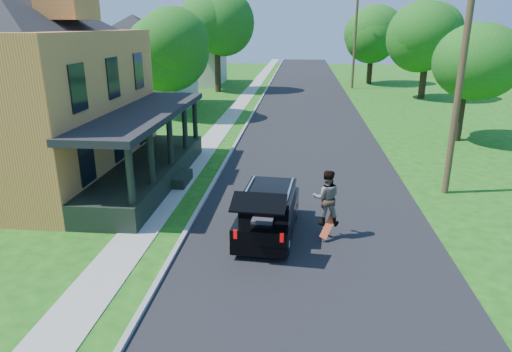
# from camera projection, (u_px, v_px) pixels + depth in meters

# --- Properties ---
(ground) EXTENTS (140.00, 140.00, 0.00)m
(ground) POSITION_uv_depth(u_px,v_px,m) (313.00, 258.00, 13.19)
(ground) COLOR #145310
(ground) RESTS_ON ground
(street) EXTENTS (8.00, 120.00, 0.02)m
(street) POSITION_uv_depth(u_px,v_px,m) (307.00, 121.00, 32.08)
(street) COLOR black
(street) RESTS_ON ground
(curb) EXTENTS (0.15, 120.00, 0.12)m
(curb) POSITION_uv_depth(u_px,v_px,m) (250.00, 120.00, 32.46)
(curb) COLOR gray
(curb) RESTS_ON ground
(sidewalk) EXTENTS (1.30, 120.00, 0.03)m
(sidewalk) POSITION_uv_depth(u_px,v_px,m) (228.00, 119.00, 32.60)
(sidewalk) COLOR gray
(sidewalk) RESTS_ON ground
(front_walk) EXTENTS (6.50, 1.20, 0.03)m
(front_walk) POSITION_uv_depth(u_px,v_px,m) (89.00, 181.00, 19.74)
(front_walk) COLOR gray
(front_walk) RESTS_ON ground
(neighbor_house_mid) EXTENTS (12.78, 12.78, 8.30)m
(neighbor_house_mid) POSITION_uv_depth(u_px,v_px,m) (136.00, 55.00, 35.79)
(neighbor_house_mid) COLOR beige
(neighbor_house_mid) RESTS_ON ground
(neighbor_house_far) EXTENTS (12.78, 12.78, 8.30)m
(neighbor_house_far) POSITION_uv_depth(u_px,v_px,m) (185.00, 46.00, 50.90)
(neighbor_house_far) COLOR beige
(neighbor_house_far) RESTS_ON ground
(black_suv) EXTENTS (1.91, 4.36, 1.99)m
(black_suv) POSITION_uv_depth(u_px,v_px,m) (268.00, 212.00, 14.50)
(black_suv) COLOR black
(black_suv) RESTS_ON ground
(skateboarder) EXTENTS (0.88, 0.70, 1.78)m
(skateboarder) POSITION_uv_depth(u_px,v_px,m) (326.00, 198.00, 14.16)
(skateboarder) COLOR black
(skateboarder) RESTS_ON ground
(skateboard) EXTENTS (0.57, 0.56, 0.72)m
(skateboard) POSITION_uv_depth(u_px,v_px,m) (328.00, 227.00, 14.20)
(skateboard) COLOR #C53A10
(skateboard) RESTS_ON ground
(tree_left_mid) EXTENTS (6.68, 6.82, 8.18)m
(tree_left_mid) POSITION_uv_depth(u_px,v_px,m) (166.00, 44.00, 31.71)
(tree_left_mid) COLOR black
(tree_left_mid) RESTS_ON ground
(tree_left_far) EXTENTS (7.39, 7.19, 9.77)m
(tree_left_far) POSITION_uv_depth(u_px,v_px,m) (216.00, 25.00, 44.06)
(tree_left_far) COLOR black
(tree_left_far) RESTS_ON ground
(tree_right_near) EXTENTS (4.72, 4.53, 7.26)m
(tree_right_near) POSITION_uv_depth(u_px,v_px,m) (466.00, 56.00, 25.25)
(tree_right_near) COLOR black
(tree_right_near) RESTS_ON ground
(tree_right_mid) EXTENTS (6.37, 6.41, 9.11)m
(tree_right_mid) POSITION_uv_depth(u_px,v_px,m) (428.00, 30.00, 40.16)
(tree_right_mid) COLOR black
(tree_right_mid) RESTS_ON ground
(tree_right_far) EXTENTS (6.40, 6.40, 8.90)m
(tree_right_far) POSITION_uv_depth(u_px,v_px,m) (372.00, 32.00, 50.65)
(tree_right_far) COLOR black
(tree_right_far) RESTS_ON ground
(utility_pole_near) EXTENTS (1.57, 0.26, 8.66)m
(utility_pole_near) POSITION_uv_depth(u_px,v_px,m) (460.00, 80.00, 16.95)
(utility_pole_near) COLOR #4D3B23
(utility_pole_near) RESTS_ON ground
(utility_pole_far) EXTENTS (1.63, 0.43, 10.24)m
(utility_pole_far) POSITION_uv_depth(u_px,v_px,m) (355.00, 37.00, 46.88)
(utility_pole_far) COLOR #4D3B23
(utility_pole_far) RESTS_ON ground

